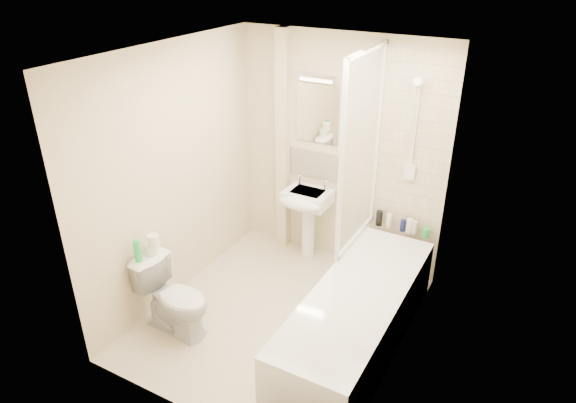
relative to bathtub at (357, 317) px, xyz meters
The scene contains 25 objects.
floor 0.80m from the bathtub, behind, with size 2.50×2.50×0.00m, color beige.
wall_back 1.71m from the bathtub, 121.13° to the left, with size 2.20×0.02×2.40m, color beige.
wall_left 2.06m from the bathtub, behind, with size 0.02×2.50×2.40m, color beige.
wall_right 0.98m from the bathtub, ahead, with size 0.02×2.50×2.40m, color beige.
ceiling 2.24m from the bathtub, behind, with size 2.20×2.50×0.02m, color white.
tile_back 1.67m from the bathtub, 90.00° to the left, with size 0.70×0.01×1.75m, color beige.
tile_right 1.19m from the bathtub, ahead, with size 0.01×2.10×1.75m, color beige.
pipe_boxing 2.03m from the bathtub, 139.22° to the left, with size 0.12×0.12×2.40m, color beige.
splashback 1.75m from the bathtub, 129.09° to the left, with size 0.60×0.01×0.30m, color beige.
mirror 2.04m from the bathtub, 129.13° to the left, with size 0.46×0.01×0.60m, color white.
strip_light 2.28m from the bathtub, 129.66° to the left, with size 0.42×0.07×0.07m, color silver.
bathtub is the anchor object (origin of this frame).
shower_screen 1.45m from the bathtub, 113.90° to the left, with size 0.04×0.92×1.80m.
shower_fixture 1.73m from the bathtub, 90.08° to the left, with size 0.10×0.16×0.99m.
pedestal_sink 1.46m from the bathtub, 134.86° to the left, with size 0.47×0.45×0.92m.
bottle_black_a 1.22m from the bathtub, 101.93° to the left, with size 0.07×0.07×0.16m, color black.
bottle_white_a 1.21m from the bathtub, 97.00° to the left, with size 0.05×0.05×0.15m, color white.
bottle_blue 1.20m from the bathtub, 89.70° to the left, with size 0.05×0.05×0.12m, color #121751.
bottle_cream 1.20m from the bathtub, 86.48° to the left, with size 0.07×0.07×0.15m, color #F9E2C1.
bottle_white_b 1.20m from the bathtub, 83.92° to the left, with size 0.05×0.05×0.13m, color silver.
bottle_green 1.21m from the bathtub, 78.38° to the left, with size 0.07×0.07×0.09m, color green.
toilet 1.58m from the bathtub, 158.39° to the right, with size 0.70×0.43×0.69m, color white.
toilet_roll_lower 1.86m from the bathtub, 162.97° to the right, with size 0.11×0.11×0.10m, color white.
toilet_roll_upper 1.85m from the bathtub, 162.62° to the right, with size 0.10×0.10×0.10m, color white.
green_bottle 1.93m from the bathtub, 159.02° to the right, with size 0.06×0.06×0.20m, color green.
Camera 1 is at (1.89, -3.27, 3.10)m, focal length 32.00 mm.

